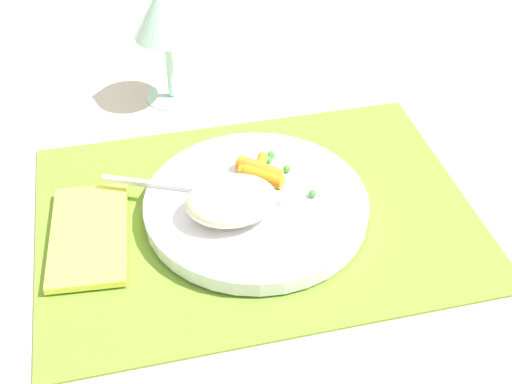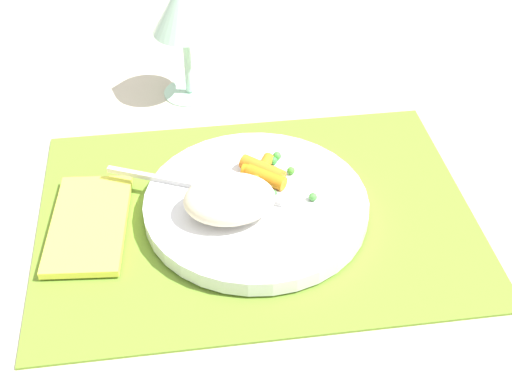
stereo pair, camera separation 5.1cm
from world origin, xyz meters
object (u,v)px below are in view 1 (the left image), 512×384
Objects in this scene: rice_mound at (232,201)px; napkin at (89,235)px; plate at (256,205)px; fork at (211,191)px; carrot_portion at (260,172)px; wine_glass at (165,14)px.

rice_mound is 0.15m from napkin.
rice_mound is at bearing -148.89° from plate.
fork is at bearing 8.60° from napkin.
rice_mound reaches higher than napkin.
carrot_portion is 0.25m from wine_glass.
plate is 1.27× the size of fork.
carrot_portion is at bearing 50.92° from rice_mound.
carrot_portion is 0.06m from fork.
fork is 1.17× the size of wine_glass.
wine_glass is at bearing 92.76° from fork.
carrot_portion is 0.32× the size of fork.
plate is at bearing -110.22° from carrot_portion.
plate reaches higher than napkin.
napkin is at bearing -115.51° from wine_glass.
wine_glass reaches higher than fork.
napkin is at bearing 173.13° from rice_mound.
carrot_portion is at bearing 10.26° from napkin.
wine_glass is at bearing 102.56° from plate.
rice_mound is 0.65× the size of napkin.
rice_mound is 0.07m from carrot_portion.
wine_glass reaches higher than carrot_portion.
napkin is (-0.15, 0.02, -0.03)m from rice_mound.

